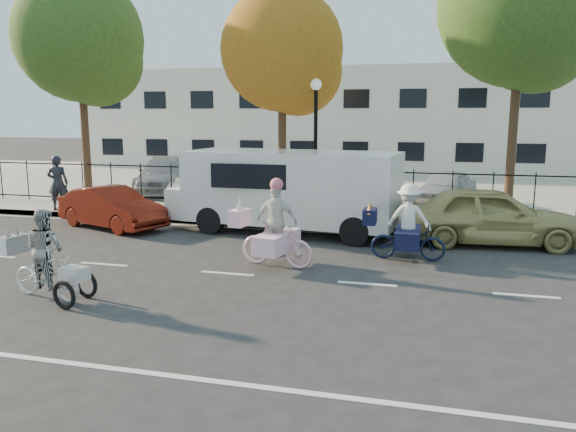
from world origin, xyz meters
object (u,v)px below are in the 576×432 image
(red_sedan, at_px, (112,208))
(lot_car_a, at_px, (164,175))
(lot_car_b, at_px, (214,181))
(unicorn_bike, at_px, (275,234))
(bull_bike, at_px, (407,230))
(zebra_trike, at_px, (46,264))
(pedestrian, at_px, (58,183))
(lamppost, at_px, (316,123))
(lot_car_d, at_px, (446,188))
(white_van, at_px, (288,188))
(gold_sedan, at_px, (490,216))

(red_sedan, height_order, lot_car_a, lot_car_a)
(red_sedan, bearing_deg, lot_car_b, 13.50)
(unicorn_bike, bearing_deg, red_sedan, 73.99)
(bull_bike, relative_size, red_sedan, 0.51)
(zebra_trike, relative_size, pedestrian, 1.06)
(red_sedan, relative_size, lot_car_a, 0.78)
(lamppost, height_order, pedestrian, lamppost)
(lot_car_a, height_order, lot_car_d, lot_car_a)
(white_van, bearing_deg, lot_car_b, 135.73)
(unicorn_bike, height_order, white_van, white_van)
(lamppost, distance_m, zebra_trike, 10.00)
(lamppost, height_order, zebra_trike, lamppost)
(lot_car_b, bearing_deg, white_van, -36.07)
(white_van, bearing_deg, bull_bike, -27.36)
(lot_car_a, xyz_separation_m, lot_car_d, (11.47, -0.72, -0.06))
(zebra_trike, xyz_separation_m, red_sedan, (-2.45, 6.16, -0.04))
(red_sedan, relative_size, pedestrian, 2.01)
(bull_bike, bearing_deg, lot_car_b, 45.24)
(unicorn_bike, height_order, gold_sedan, unicorn_bike)
(white_van, distance_m, pedestrian, 8.35)
(lot_car_b, bearing_deg, gold_sedan, -14.62)
(red_sedan, distance_m, lot_car_a, 6.99)
(pedestrian, height_order, lot_car_b, pedestrian)
(zebra_trike, height_order, pedestrian, pedestrian)
(white_van, distance_m, lot_car_d, 7.02)
(unicorn_bike, bearing_deg, lot_car_d, -12.52)
(white_van, relative_size, pedestrian, 3.66)
(pedestrian, distance_m, lot_car_b, 5.91)
(bull_bike, height_order, lot_car_a, bull_bike)
(gold_sedan, xyz_separation_m, lot_car_b, (-9.94, 5.52, -0.02))
(zebra_trike, distance_m, lot_car_b, 12.31)
(white_van, bearing_deg, red_sedan, -166.22)
(pedestrian, relative_size, lot_car_d, 0.50)
(lot_car_d, bearing_deg, white_van, -111.85)
(zebra_trike, bearing_deg, bull_bike, -42.73)
(lot_car_a, distance_m, lot_car_d, 11.50)
(unicorn_bike, distance_m, lot_car_a, 12.38)
(bull_bike, distance_m, lot_car_a, 13.42)
(zebra_trike, distance_m, gold_sedan, 10.71)
(lot_car_a, bearing_deg, pedestrian, -121.79)
(unicorn_bike, height_order, red_sedan, unicorn_bike)
(zebra_trike, height_order, bull_bike, bull_bike)
(unicorn_bike, xyz_separation_m, pedestrian, (-8.96, 4.56, 0.34))
(lot_car_d, bearing_deg, bull_bike, -79.31)
(lamppost, xyz_separation_m, white_van, (-0.33, -2.30, -1.82))
(lot_car_a, bearing_deg, lot_car_b, -33.38)
(lamppost, relative_size, gold_sedan, 0.96)
(lamppost, distance_m, unicorn_bike, 6.43)
(gold_sedan, relative_size, lot_car_a, 0.95)
(white_van, height_order, red_sedan, white_van)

